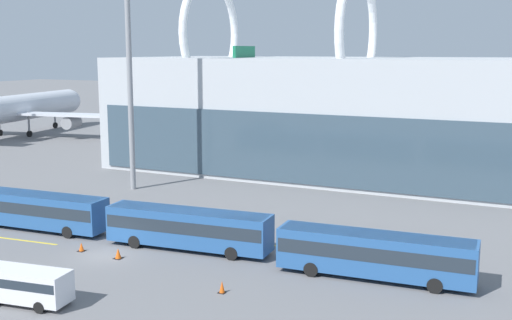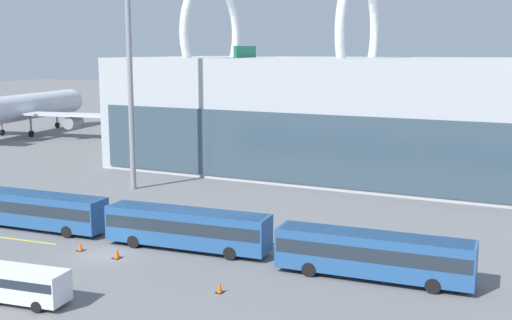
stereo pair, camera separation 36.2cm
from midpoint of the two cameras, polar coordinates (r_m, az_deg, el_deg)
The scene contains 13 objects.
ground_plane at distance 49.86m, azimuth -13.11°, elevation -8.22°, with size 440.00×440.00×0.00m, color slate.
airliner_at_gate_near at distance 122.08m, azimuth -20.37°, elevation 4.35°, with size 41.33×37.97×14.64m.
airliner_at_gate_far at distance 97.65m, azimuth 2.40°, elevation 3.95°, with size 40.00×39.43×15.67m.
shuttle_bus_0 at distance 57.94m, azimuth -18.79°, elevation -4.08°, with size 13.29×3.43×3.11m.
shuttle_bus_1 at distance 49.64m, azimuth -5.94°, elevation -5.88°, with size 13.32×3.67×3.11m.
shuttle_bus_2 at distance 43.89m, azimuth 10.60°, elevation -8.10°, with size 13.29×3.43×3.11m.
service_van_foreground at distance 41.75m, azimuth -19.79°, elevation -10.26°, with size 5.88×2.73×2.18m.
floodlight_mast at distance 70.80m, azimuth -11.17°, elevation 12.83°, with size 2.94×2.94×28.01m.
lane_stripe_0 at distance 50.43m, azimuth 3.10°, elevation -7.76°, with size 11.53×0.25×0.01m, color yellow.
lane_stripe_1 at distance 55.46m, azimuth -19.84°, elevation -6.71°, with size 6.56×0.25×0.01m, color yellow.
traffic_cone_0 at distance 41.37m, azimuth -2.99°, elevation -11.20°, with size 0.48×0.48×0.79m.
traffic_cone_1 at distance 48.81m, azimuth -12.06°, elevation -8.12°, with size 0.62×0.62×0.76m.
traffic_cone_2 at distance 51.19m, azimuth -15.15°, elevation -7.44°, with size 0.54×0.54×0.69m.
Camera 2 is at (30.52, -36.45, 15.17)m, focal length 45.00 mm.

